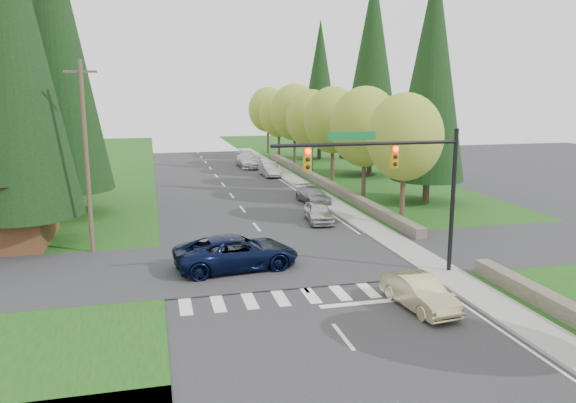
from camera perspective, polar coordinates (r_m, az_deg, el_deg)
name	(u,v)px	position (r m, az deg, el deg)	size (l,w,h in m)	color
ground	(334,325)	(21.20, 4.71, -12.43)	(120.00, 120.00, 0.00)	#28282B
grass_east	(413,203)	(43.76, 12.63, -0.15)	(14.00, 110.00, 0.06)	#174512
grass_west	(48,222)	(39.88, -23.18, -1.91)	(14.00, 110.00, 0.06)	#174512
cross_street	(284,262)	(28.41, -0.42, -6.14)	(120.00, 8.00, 0.10)	#28282B
sidewalk_east	(329,201)	(43.29, 4.19, 0.02)	(1.80, 80.00, 0.13)	gray
curb_east	(318,202)	(43.04, 3.11, -0.03)	(0.20, 80.00, 0.13)	gray
stone_wall_north	(320,181)	(51.26, 3.26, 2.13)	(0.70, 40.00, 0.70)	#4C4438
traffic_signal	(397,170)	(25.46, 11.05, 3.12)	(8.70, 0.37, 6.80)	black
utility_pole	(86,156)	(30.73, -19.81, 4.34)	(1.60, 0.24, 10.00)	#473828
decid_tree_0	(405,137)	(35.99, 11.78, 6.42)	(4.80, 4.80, 8.37)	#38281C
decid_tree_1	(365,127)	(42.42, 7.84, 7.53)	(5.20, 5.20, 8.80)	#38281C
decid_tree_2	(333,120)	(48.92, 4.59, 8.24)	(5.00, 5.00, 8.82)	#38281C
decid_tree_3	(311,119)	(55.64, 2.40, 8.37)	(5.00, 5.00, 8.55)	#38281C
decid_tree_4	(295,112)	(62.39, 0.68, 9.06)	(5.40, 5.40, 9.18)	#38281C
decid_tree_5	(279,114)	(69.16, -0.94, 8.84)	(4.80, 4.80, 8.30)	#38281C
decid_tree_6	(268,110)	(76.01, -2.06, 9.31)	(5.20, 5.20, 8.86)	#38281C
conifer_w_a	(11,44)	(33.15, -26.33, 14.11)	(6.12, 6.12, 19.80)	#38281C
conifer_w_c	(55,46)	(40.87, -22.56, 14.37)	(6.46, 6.46, 20.80)	#38281C
conifer_w_e	(41,65)	(47.05, -23.84, 12.54)	(5.78, 5.78, 18.80)	#38281C
conifer_e_a	(432,72)	(43.41, 14.41, 12.65)	(5.44, 5.44, 17.80)	#38281C
conifer_e_b	(372,66)	(56.57, 8.55, 13.50)	(6.12, 6.12, 19.80)	#38281C
conifer_e_c	(320,83)	(69.40, 3.27, 11.93)	(5.10, 5.10, 16.80)	#38281C
sedan_champagne	(419,293)	(23.00, 13.21, -9.01)	(1.38, 3.95, 1.30)	#C6BA84
suv_navy	(237,252)	(27.17, -5.24, -5.18)	(2.75, 5.96, 1.66)	black
parked_car_a	(319,212)	(36.64, 3.14, -1.08)	(1.57, 3.90, 1.33)	#B9B9BE
parked_car_b	(313,195)	(42.81, 2.55, 0.66)	(1.71, 4.21, 1.22)	gray
parked_car_c	(270,169)	(56.03, -1.87, 3.28)	(1.47, 4.21, 1.39)	#A7A7AB
parked_car_d	(255,162)	(61.87, -3.33, 4.00)	(1.57, 3.90, 1.33)	silver
parked_car_e	(248,160)	(62.74, -4.08, 4.19)	(2.15, 5.29, 1.53)	silver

